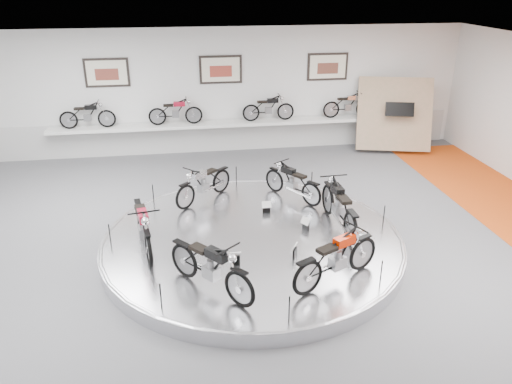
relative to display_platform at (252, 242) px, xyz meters
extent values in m
plane|color=#4F4F52|center=(0.00, -0.30, -0.15)|extent=(16.00, 16.00, 0.00)
plane|color=white|center=(0.00, -0.30, 3.85)|extent=(16.00, 16.00, 0.00)
plane|color=silver|center=(0.00, 6.70, 1.85)|extent=(16.00, 0.00, 16.00)
cube|color=#BCBCBA|center=(0.00, 6.68, 0.40)|extent=(15.68, 0.04, 1.10)
cylinder|color=silver|center=(0.00, 0.00, 0.00)|extent=(6.40, 6.40, 0.30)
torus|color=#B2B2BA|center=(0.00, 0.00, 0.12)|extent=(6.40, 6.40, 0.10)
cube|color=silver|center=(0.00, 6.40, 0.85)|extent=(11.00, 0.55, 0.10)
cube|color=silver|center=(-3.50, 6.66, 2.55)|extent=(1.35, 0.06, 0.88)
cube|color=silver|center=(0.00, 6.66, 2.55)|extent=(1.35, 0.06, 0.88)
cube|color=silver|center=(3.50, 6.66, 2.55)|extent=(1.35, 0.06, 0.88)
cube|color=tan|center=(5.60, 5.80, 1.10)|extent=(2.56, 1.52, 2.30)
camera|label=1|loc=(-1.39, -9.32, 5.29)|focal=35.00mm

